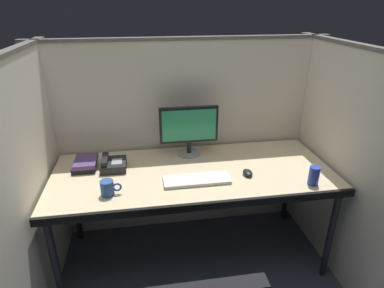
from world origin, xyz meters
TOP-DOWN VIEW (x-y plane):
  - ground_plane at (0.00, 0.00)m, footprint 8.00×8.00m
  - cubicle_partition_rear at (0.00, 0.74)m, footprint 2.21×0.06m
  - cubicle_partition_left at (-0.99, 0.20)m, footprint 0.06×1.41m
  - cubicle_partition_right at (0.99, 0.20)m, footprint 0.06×1.41m
  - desk at (0.00, 0.29)m, footprint 1.90×0.80m
  - monitor_center at (0.01, 0.56)m, footprint 0.43×0.17m
  - keyboard_main at (0.00, 0.16)m, footprint 0.43×0.15m
  - computer_mouse at (0.35, 0.19)m, footprint 0.06×0.10m
  - desk_phone at (-0.54, 0.42)m, footprint 0.17×0.19m
  - coffee_mug at (-0.55, 0.09)m, footprint 0.13×0.08m
  - soda_can at (0.72, 0.01)m, footprint 0.07×0.07m
  - book_stack at (-0.73, 0.47)m, footprint 0.16×0.21m

SIDE VIEW (x-z plane):
  - ground_plane at x=0.00m, z-range 0.00..0.00m
  - desk at x=0.00m, z-range 0.32..1.06m
  - keyboard_main at x=0.00m, z-range 0.74..0.76m
  - computer_mouse at x=0.35m, z-range 0.74..0.77m
  - book_stack at x=-0.73m, z-range 0.74..0.80m
  - desk_phone at x=-0.54m, z-range 0.73..0.82m
  - coffee_mug at x=-0.55m, z-range 0.74..0.84m
  - cubicle_partition_rear at x=0.00m, z-range 0.00..1.58m
  - cubicle_partition_left at x=-0.99m, z-range 0.00..1.58m
  - cubicle_partition_right at x=0.99m, z-range 0.00..1.58m
  - soda_can at x=0.72m, z-range 0.74..0.86m
  - monitor_center at x=0.01m, z-range 0.77..1.14m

